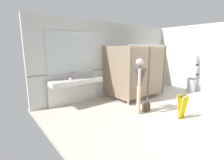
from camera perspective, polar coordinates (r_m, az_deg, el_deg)
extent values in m
cube|color=#B2A899|center=(5.33, 19.19, -10.61)|extent=(6.62, 5.67, 0.10)
cube|color=silver|center=(6.70, 0.94, 7.28)|extent=(6.62, 0.12, 2.81)
cube|color=silver|center=(7.77, 32.29, 6.10)|extent=(0.12, 5.67, 2.81)
cube|color=#9E937F|center=(6.69, 1.28, 4.20)|extent=(6.62, 0.01, 0.06)
cube|color=silver|center=(5.45, -12.38, -0.36)|extent=(1.73, 0.56, 0.14)
cube|color=silver|center=(5.76, -13.26, -4.22)|extent=(1.73, 0.08, 0.73)
cube|color=#ADADA8|center=(5.25, -16.48, -0.79)|extent=(0.42, 0.31, 0.11)
cylinder|color=silver|center=(5.43, -17.43, 0.68)|extent=(0.04, 0.04, 0.11)
cylinder|color=silver|center=(5.37, -17.24, 1.07)|extent=(0.03, 0.11, 0.03)
sphere|color=silver|center=(5.47, -16.77, 0.53)|extent=(0.04, 0.04, 0.04)
cube|color=#ADADA8|center=(5.62, -8.30, 0.35)|extent=(0.42, 0.31, 0.11)
cylinder|color=silver|center=(5.79, -9.43, 1.70)|extent=(0.04, 0.04, 0.11)
cylinder|color=silver|center=(5.74, -9.18, 2.07)|extent=(0.03, 0.11, 0.03)
sphere|color=silver|center=(5.84, -8.87, 1.55)|extent=(0.04, 0.04, 0.04)
cube|color=silver|center=(5.61, -14.11, 9.23)|extent=(1.63, 0.02, 1.37)
cube|color=#84705B|center=(5.71, 1.12, 2.72)|extent=(0.03, 1.47, 1.81)
cylinder|color=silver|center=(5.46, 5.65, -8.23)|extent=(0.05, 0.05, 0.12)
cube|color=#84705B|center=(6.34, 7.65, 3.49)|extent=(0.03, 1.47, 1.81)
cylinder|color=silver|center=(6.12, 11.99, -6.25)|extent=(0.05, 0.05, 0.12)
cube|color=#84705B|center=(7.04, 12.95, 4.08)|extent=(0.03, 1.47, 1.81)
cylinder|color=silver|center=(6.84, 17.01, -4.62)|extent=(0.05, 0.05, 0.12)
cube|color=#84705B|center=(5.53, 9.54, 2.27)|extent=(0.85, 0.03, 1.71)
cube|color=#84705B|center=(6.25, 15.30, 3.06)|extent=(0.85, 0.05, 1.71)
cube|color=#B7BABF|center=(5.82, 13.00, 11.74)|extent=(1.93, 0.04, 0.04)
cube|color=#B7BABF|center=(7.90, 27.40, 5.93)|extent=(0.38, 0.12, 0.46)
cube|color=black|center=(7.88, 27.71, 4.67)|extent=(0.30, 0.01, 0.06)
cube|color=#B7BABF|center=(7.92, 27.43, 2.94)|extent=(0.38, 0.12, 0.44)
cube|color=black|center=(7.91, 27.75, 1.74)|extent=(0.30, 0.01, 0.06)
cylinder|color=#B7BABF|center=(7.79, 25.87, -1.67)|extent=(0.33, 0.33, 0.56)
cylinder|color=#333338|center=(7.74, 26.06, 0.45)|extent=(0.34, 0.34, 0.03)
cylinder|color=#DBAD89|center=(4.90, 9.26, -6.61)|extent=(0.11, 0.11, 0.77)
cylinder|color=#DBAD89|center=(4.73, 9.27, -7.28)|extent=(0.11, 0.11, 0.77)
cone|color=#47474C|center=(4.66, 9.50, 0.10)|extent=(0.57, 0.57, 0.67)
cube|color=#47474C|center=(4.61, 9.62, 3.81)|extent=(0.42, 0.40, 0.10)
cylinder|color=#DBAD89|center=(4.88, 9.50, 1.66)|extent=(0.08, 0.08, 0.49)
cylinder|color=#DBAD89|center=(4.41, 9.57, 0.61)|extent=(0.08, 0.08, 0.49)
sphere|color=#DBAD89|center=(4.59, 9.69, 5.85)|extent=(0.21, 0.21, 0.21)
sphere|color=#A59E93|center=(4.59, 9.57, 6.04)|extent=(0.21, 0.21, 0.21)
cube|color=#3F2D1E|center=(5.06, 11.88, -9.35)|extent=(0.24, 0.11, 0.23)
torus|color=#3F2D1E|center=(5.01, 11.95, -7.68)|extent=(0.18, 0.02, 0.18)
cylinder|color=#D899B2|center=(5.57, -13.29, 1.54)|extent=(0.07, 0.07, 0.18)
cylinder|color=black|center=(5.55, -13.34, 2.66)|extent=(0.03, 0.03, 0.04)
cylinder|color=white|center=(5.20, -14.30, 0.25)|extent=(0.07, 0.07, 0.08)
cube|color=yellow|center=(4.81, 23.73, -8.71)|extent=(0.28, 0.10, 0.63)
cube|color=yellow|center=(4.85, 22.78, -8.47)|extent=(0.28, 0.10, 0.63)
cylinder|color=black|center=(4.74, 23.53, -5.22)|extent=(0.28, 0.02, 0.02)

